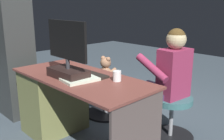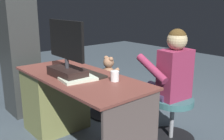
{
  "view_description": "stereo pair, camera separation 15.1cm",
  "coord_description": "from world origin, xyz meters",
  "px_view_note": "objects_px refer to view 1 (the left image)",
  "views": [
    {
      "loc": [
        -1.84,
        1.69,
        1.39
      ],
      "look_at": [
        -0.08,
        -0.01,
        0.74
      ],
      "focal_mm": 40.75,
      "sensor_mm": 36.0,
      "label": 1
    },
    {
      "loc": [
        -1.94,
        1.58,
        1.39
      ],
      "look_at": [
        -0.08,
        -0.01,
        0.74
      ],
      "focal_mm": 40.75,
      "sensor_mm": 36.0,
      "label": 2
    }
  ],
  "objects_px": {
    "teddy_bear": "(106,69)",
    "person": "(166,74)",
    "monitor": "(68,60)",
    "tv_remote": "(67,70)",
    "cup": "(117,76)",
    "office_chair_teddy": "(106,96)",
    "keyboard": "(89,74)",
    "desk": "(59,99)",
    "visitor_chair": "(171,113)",
    "computer_mouse": "(69,68)"
  },
  "relations": [
    {
      "from": "monitor",
      "to": "tv_remote",
      "type": "distance_m",
      "value": 0.28
    },
    {
      "from": "monitor",
      "to": "teddy_bear",
      "type": "relative_size",
      "value": 1.79
    },
    {
      "from": "office_chair_teddy",
      "to": "cup",
      "type": "bearing_deg",
      "value": 143.59
    },
    {
      "from": "cup",
      "to": "office_chair_teddy",
      "type": "bearing_deg",
      "value": -36.41
    },
    {
      "from": "desk",
      "to": "computer_mouse",
      "type": "xyz_separation_m",
      "value": [
        -0.12,
        -0.07,
        0.36
      ]
    },
    {
      "from": "office_chair_teddy",
      "to": "person",
      "type": "distance_m",
      "value": 0.93
    },
    {
      "from": "tv_remote",
      "to": "visitor_chair",
      "type": "distance_m",
      "value": 1.16
    },
    {
      "from": "monitor",
      "to": "teddy_bear",
      "type": "bearing_deg",
      "value": -66.55
    },
    {
      "from": "desk",
      "to": "cup",
      "type": "relative_size",
      "value": 16.26
    },
    {
      "from": "keyboard",
      "to": "person",
      "type": "bearing_deg",
      "value": -121.48
    },
    {
      "from": "monitor",
      "to": "office_chair_teddy",
      "type": "relative_size",
      "value": 1.04
    },
    {
      "from": "keyboard",
      "to": "desk",
      "type": "bearing_deg",
      "value": 12.74
    },
    {
      "from": "computer_mouse",
      "to": "person",
      "type": "xyz_separation_m",
      "value": [
        -0.71,
        -0.7,
        -0.06
      ]
    },
    {
      "from": "monitor",
      "to": "person",
      "type": "bearing_deg",
      "value": -118.76
    },
    {
      "from": "cup",
      "to": "person",
      "type": "height_order",
      "value": "person"
    },
    {
      "from": "visitor_chair",
      "to": "office_chair_teddy",
      "type": "bearing_deg",
      "value": 5.87
    },
    {
      "from": "desk",
      "to": "keyboard",
      "type": "bearing_deg",
      "value": -167.26
    },
    {
      "from": "monitor",
      "to": "tv_remote",
      "type": "relative_size",
      "value": 3.61
    },
    {
      "from": "desk",
      "to": "visitor_chair",
      "type": "relative_size",
      "value": 3.04
    },
    {
      "from": "visitor_chair",
      "to": "computer_mouse",
      "type": "bearing_deg",
      "value": 41.47
    },
    {
      "from": "computer_mouse",
      "to": "person",
      "type": "height_order",
      "value": "person"
    },
    {
      "from": "cup",
      "to": "visitor_chair",
      "type": "xyz_separation_m",
      "value": [
        -0.18,
        -0.63,
        -0.5
      ]
    },
    {
      "from": "monitor",
      "to": "keyboard",
      "type": "distance_m",
      "value": 0.26
    },
    {
      "from": "cup",
      "to": "visitor_chair",
      "type": "height_order",
      "value": "cup"
    },
    {
      "from": "monitor",
      "to": "office_chair_teddy",
      "type": "xyz_separation_m",
      "value": [
        0.34,
        -0.78,
        -0.64
      ]
    },
    {
      "from": "teddy_bear",
      "to": "office_chair_teddy",
      "type": "bearing_deg",
      "value": 90.0
    },
    {
      "from": "keyboard",
      "to": "computer_mouse",
      "type": "distance_m",
      "value": 0.3
    },
    {
      "from": "keyboard",
      "to": "cup",
      "type": "height_order",
      "value": "cup"
    },
    {
      "from": "visitor_chair",
      "to": "tv_remote",
      "type": "bearing_deg",
      "value": 44.58
    },
    {
      "from": "monitor",
      "to": "visitor_chair",
      "type": "xyz_separation_m",
      "value": [
        -0.56,
        -0.88,
        -0.62
      ]
    },
    {
      "from": "keyboard",
      "to": "cup",
      "type": "relative_size",
      "value": 4.63
    },
    {
      "from": "computer_mouse",
      "to": "visitor_chair",
      "type": "relative_size",
      "value": 0.2
    },
    {
      "from": "teddy_bear",
      "to": "computer_mouse",
      "type": "bearing_deg",
      "value": 99.91
    },
    {
      "from": "teddy_bear",
      "to": "person",
      "type": "relative_size",
      "value": 0.26
    },
    {
      "from": "computer_mouse",
      "to": "office_chair_teddy",
      "type": "distance_m",
      "value": 0.79
    },
    {
      "from": "monitor",
      "to": "visitor_chair",
      "type": "bearing_deg",
      "value": -122.71
    },
    {
      "from": "desk",
      "to": "cup",
      "type": "xyz_separation_m",
      "value": [
        -0.74,
        -0.15,
        0.39
      ]
    },
    {
      "from": "computer_mouse",
      "to": "visitor_chair",
      "type": "distance_m",
      "value": 1.16
    },
    {
      "from": "cup",
      "to": "tv_remote",
      "type": "distance_m",
      "value": 0.6
    },
    {
      "from": "monitor",
      "to": "computer_mouse",
      "type": "distance_m",
      "value": 0.33
    },
    {
      "from": "desk",
      "to": "teddy_bear",
      "type": "xyz_separation_m",
      "value": [
        -0.01,
        -0.69,
        0.21
      ]
    },
    {
      "from": "person",
      "to": "cup",
      "type": "bearing_deg",
      "value": 81.68
    },
    {
      "from": "keyboard",
      "to": "tv_remote",
      "type": "distance_m",
      "value": 0.27
    },
    {
      "from": "cup",
      "to": "visitor_chair",
      "type": "relative_size",
      "value": 0.19
    },
    {
      "from": "keyboard",
      "to": "teddy_bear",
      "type": "xyz_separation_m",
      "value": [
        0.41,
        -0.6,
        -0.14
      ]
    },
    {
      "from": "visitor_chair",
      "to": "teddy_bear",
      "type": "bearing_deg",
      "value": 5.22
    },
    {
      "from": "teddy_bear",
      "to": "person",
      "type": "bearing_deg",
      "value": -174.85
    },
    {
      "from": "tv_remote",
      "to": "teddy_bear",
      "type": "height_order",
      "value": "teddy_bear"
    },
    {
      "from": "keyboard",
      "to": "visitor_chair",
      "type": "distance_m",
      "value": 0.96
    },
    {
      "from": "monitor",
      "to": "cup",
      "type": "bearing_deg",
      "value": -147.53
    }
  ]
}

